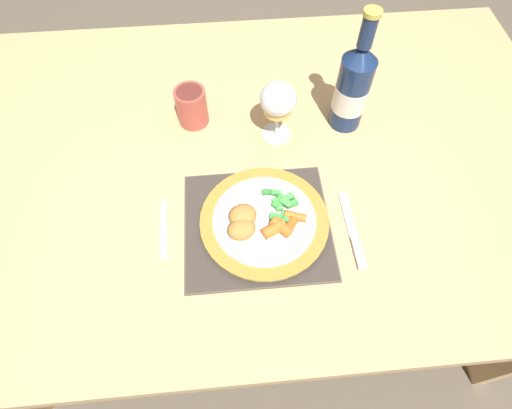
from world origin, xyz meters
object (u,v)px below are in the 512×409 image
(dinner_plate, at_px, (264,221))
(fork, at_px, (164,233))
(dining_table, at_px, (252,169))
(wine_glass, at_px, (278,102))
(bottle, at_px, (353,87))
(drinking_cup, at_px, (192,106))
(table_knife, at_px, (354,236))

(dinner_plate, distance_m, fork, 0.21)
(dining_table, relative_size, wine_glass, 10.31)
(bottle, bearing_deg, drinking_cup, 174.32)
(dining_table, relative_size, bottle, 5.30)
(dining_table, xyz_separation_m, dinner_plate, (0.01, -0.20, 0.09))
(dinner_plate, bearing_deg, fork, -179.78)
(table_knife, height_order, bottle, bottle)
(dining_table, bearing_deg, fork, -134.80)
(fork, bearing_deg, dinner_plate, 0.22)
(wine_glass, relative_size, drinking_cup, 1.61)
(wine_glass, height_order, bottle, bottle)
(dining_table, height_order, bottle, bottle)
(fork, xyz_separation_m, bottle, (0.44, 0.28, 0.11))
(bottle, xyz_separation_m, drinking_cup, (-0.38, 0.04, -0.06))
(bottle, bearing_deg, dining_table, -162.82)
(table_knife, relative_size, bottle, 0.61)
(dinner_plate, xyz_separation_m, wine_glass, (0.05, 0.25, 0.09))
(fork, relative_size, wine_glass, 0.91)
(fork, distance_m, wine_glass, 0.38)
(dinner_plate, distance_m, drinking_cup, 0.35)
(fork, relative_size, bottle, 0.47)
(dinner_plate, bearing_deg, table_knife, -13.45)
(wine_glass, xyz_separation_m, bottle, (0.17, 0.03, 0.00))
(dining_table, distance_m, drinking_cup, 0.21)
(dinner_plate, relative_size, bottle, 0.90)
(dinner_plate, relative_size, table_knife, 1.47)
(bottle, distance_m, drinking_cup, 0.38)
(dining_table, bearing_deg, dinner_plate, -87.60)
(fork, bearing_deg, dining_table, 45.20)
(table_knife, bearing_deg, fork, 173.79)
(fork, height_order, wine_glass, wine_glass)
(dining_table, distance_m, table_knife, 0.32)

